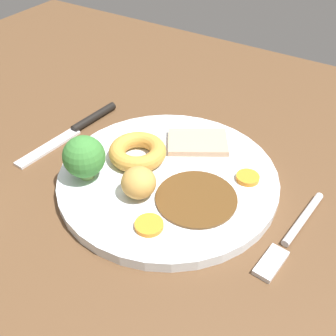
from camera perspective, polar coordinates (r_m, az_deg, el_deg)
name	(u,v)px	position (r cm, az deg, el deg)	size (l,w,h in cm)	color
dining_table	(155,172)	(56.73, -1.78, -0.51)	(120.00, 84.00, 3.60)	brown
dinner_plate	(168,178)	(51.85, 0.00, -1.44)	(27.51, 27.51, 1.40)	white
gravy_pool	(196,198)	(48.08, 3.94, -4.20)	(9.58, 9.58, 0.30)	#563819
meat_slice_main	(198,142)	(56.17, 4.13, 3.60)	(8.01, 5.48, 0.80)	tan
yorkshire_pudding	(138,152)	(53.36, -4.24, 2.27)	(7.50, 7.50, 2.14)	#C68938
roast_potato_left	(139,183)	(47.61, -4.08, -2.03)	(4.12, 4.20, 3.61)	#BC8C42
carrot_coin_front	(149,225)	(44.91, -2.63, -7.91)	(3.16, 3.16, 0.57)	orange
carrot_coin_back	(248,178)	(51.36, 10.98, -1.32)	(2.86, 2.86, 0.61)	orange
broccoli_floret	(84,157)	(50.15, -11.54, 1.49)	(5.16, 5.16, 5.70)	#8CB766
fork	(292,234)	(47.72, 16.73, -8.75)	(2.96, 15.32, 0.90)	silver
knife	(78,128)	(62.71, -12.33, 5.48)	(3.01, 18.56, 1.20)	black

